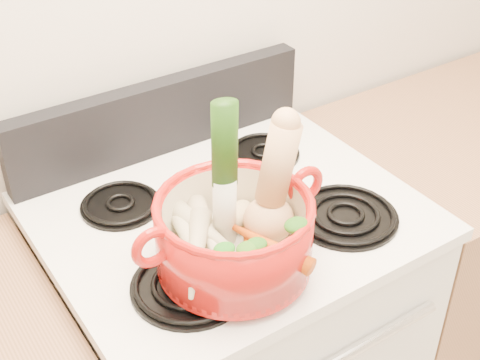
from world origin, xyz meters
TOP-DOWN VIEW (x-y plane):
  - wall_back at (0.00, 1.75)m, footprint 3.50×0.02m
  - cooktop at (0.00, 1.40)m, footprint 0.78×0.67m
  - control_backsplash at (0.00, 1.70)m, footprint 0.76×0.05m
  - burner_front_left at (-0.19, 1.24)m, footprint 0.22×0.22m
  - burner_front_right at (0.19, 1.24)m, footprint 0.22×0.22m
  - burner_back_left at (-0.19, 1.54)m, footprint 0.17×0.17m
  - burner_back_right at (0.19, 1.54)m, footprint 0.17×0.17m
  - dutch_oven at (-0.10, 1.23)m, footprint 0.29×0.29m
  - pot_handle_left at (-0.26, 1.23)m, footprint 0.08×0.02m
  - pot_handle_right at (0.07, 1.23)m, footprint 0.08×0.02m
  - squash at (-0.02, 1.23)m, footprint 0.17×0.15m
  - leek at (-0.09, 1.27)m, footprint 0.06×0.07m
  - ginger at (-0.06, 1.30)m, footprint 0.09×0.07m
  - parsnip_0 at (-0.13, 1.25)m, footprint 0.10×0.23m
  - parsnip_1 at (-0.17, 1.27)m, footprint 0.08×0.21m
  - parsnip_2 at (-0.13, 1.27)m, footprint 0.10×0.22m
  - parsnip_3 at (-0.18, 1.23)m, footprint 0.15×0.19m
  - carrot_0 at (-0.09, 1.19)m, footprint 0.10×0.15m
  - carrot_1 at (-0.15, 1.19)m, footprint 0.09×0.14m
  - carrot_2 at (-0.06, 1.18)m, footprint 0.10×0.19m
  - carrot_3 at (-0.11, 1.16)m, footprint 0.11×0.12m

SIDE VIEW (x-z plane):
  - cooktop at x=0.00m, z-range 0.92..0.95m
  - burner_front_left at x=-0.19m, z-range 0.95..0.97m
  - burner_front_right at x=0.19m, z-range 0.95..0.97m
  - burner_back_left at x=-0.19m, z-range 0.95..0.97m
  - burner_back_right at x=0.19m, z-range 0.95..0.97m
  - carrot_0 at x=-0.09m, z-range 1.00..1.04m
  - carrot_1 at x=-0.15m, z-range 1.00..1.04m
  - ginger at x=-0.06m, z-range 1.00..1.04m
  - parsnip_0 at x=-0.13m, z-range 0.99..1.06m
  - parsnip_1 at x=-0.17m, z-range 1.00..1.06m
  - carrot_2 at x=-0.06m, z-range 1.00..1.06m
  - carrot_3 at x=-0.11m, z-range 1.01..1.05m
  - parsnip_2 at x=-0.13m, z-range 1.00..1.07m
  - parsnip_3 at x=-0.18m, z-range 1.01..1.07m
  - dutch_oven at x=-0.10m, z-range 0.97..1.11m
  - control_backsplash at x=0.00m, z-range 0.95..1.13m
  - pot_handle_left at x=-0.26m, z-range 1.05..1.13m
  - pot_handle_right at x=0.07m, z-range 1.05..1.13m
  - squash at x=-0.02m, z-range 0.99..1.25m
  - leek at x=-0.09m, z-range 1.00..1.31m
  - wall_back at x=0.00m, z-range 0.00..2.60m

